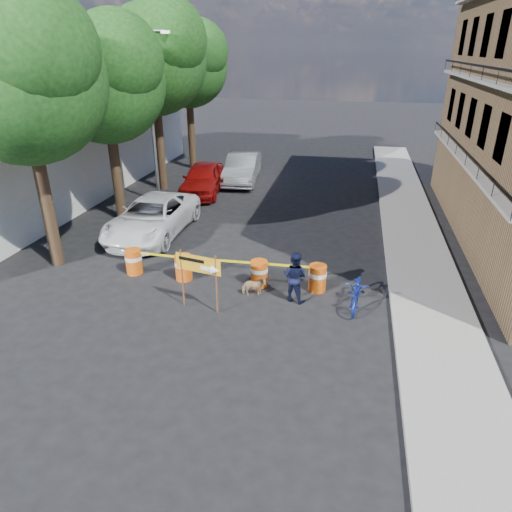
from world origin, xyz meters
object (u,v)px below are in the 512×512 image
at_px(sedan_red, 203,179).
at_px(sedan_silver, 242,168).
at_px(barrel_far_left, 134,261).
at_px(dog, 254,287).
at_px(barrel_mid_left, 183,267).
at_px(detour_sign, 204,270).
at_px(barrel_mid_right, 259,273).
at_px(barrel_far_right, 317,277).
at_px(suv_white, 152,217).
at_px(pedestrian, 295,277).
at_px(bicycle, 359,278).

bearing_deg(sedan_red, sedan_silver, 54.15).
bearing_deg(barrel_far_left, dog, -8.67).
height_order(barrel_far_left, sedan_red, sedan_red).
bearing_deg(barrel_mid_left, dog, -13.11).
bearing_deg(detour_sign, dog, 54.80).
relative_size(barrel_mid_left, sedan_red, 0.19).
distance_m(barrel_mid_left, sedan_silver, 12.53).
height_order(barrel_mid_left, barrel_mid_right, same).
bearing_deg(barrel_far_left, sedan_red, 93.69).
relative_size(barrel_far_right, sedan_silver, 0.18).
xyz_separation_m(barrel_mid_right, suv_white, (-5.30, 3.53, 0.31)).
height_order(barrel_far_left, barrel_mid_left, same).
bearing_deg(barrel_mid_right, barrel_far_right, 2.16).
bearing_deg(barrel_far_right, barrel_mid_right, -177.84).
distance_m(barrel_mid_left, sedan_red, 10.09).
bearing_deg(pedestrian, dog, 18.28).
relative_size(dog, sedan_red, 0.16).
bearing_deg(barrel_mid_right, sedan_red, 117.76).
bearing_deg(sedan_silver, sedan_red, -124.72).
relative_size(barrel_mid_right, bicycle, 0.45).
bearing_deg(suv_white, barrel_mid_right, -33.53).
bearing_deg(bicycle, detour_sign, -160.67).
bearing_deg(sedan_red, barrel_mid_left, -82.27).
xyz_separation_m(barrel_far_left, bicycle, (7.65, -0.68, 0.52)).
relative_size(detour_sign, bicycle, 0.95).
bearing_deg(dog, bicycle, -105.32).
distance_m(barrel_mid_left, barrel_far_right, 4.53).
xyz_separation_m(dog, sedan_red, (-5.07, 10.37, 0.50)).
xyz_separation_m(barrel_mid_left, sedan_silver, (-0.97, 12.49, 0.34)).
distance_m(detour_sign, sedan_red, 12.20).
xyz_separation_m(barrel_far_right, sedan_silver, (-5.49, 12.32, 0.34)).
bearing_deg(pedestrian, sedan_red, -40.23).
height_order(dog, sedan_silver, sedan_silver).
bearing_deg(bicycle, dog, -175.64).
bearing_deg(pedestrian, bicycle, -161.72).
height_order(barrel_mid_left, dog, barrel_mid_left).
distance_m(bicycle, suv_white, 9.48).
distance_m(barrel_far_left, dog, 4.50).
bearing_deg(barrel_far_right, sedan_red, 126.13).
height_order(barrel_mid_left, detour_sign, detour_sign).
xyz_separation_m(barrel_mid_left, detour_sign, (1.36, -1.79, 0.91)).
distance_m(barrel_far_left, detour_sign, 3.83).
bearing_deg(suv_white, dog, -38.56).
relative_size(barrel_mid_right, detour_sign, 0.48).
height_order(detour_sign, bicycle, bicycle).
bearing_deg(suv_white, barrel_far_right, -25.45).
relative_size(pedestrian, dog, 2.16).
distance_m(barrel_mid_left, pedestrian, 3.93).
bearing_deg(sedan_silver, detour_sign, -86.18).
xyz_separation_m(barrel_far_left, barrel_mid_right, (4.47, 0.02, 0.00)).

